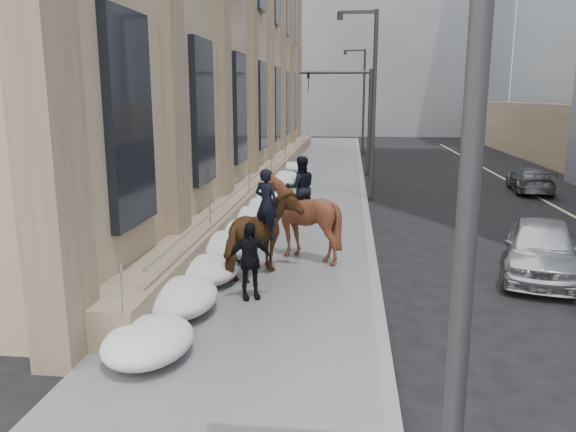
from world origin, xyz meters
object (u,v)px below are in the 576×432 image
object	(u,v)px
car_grey	(530,180)
pedestrian	(249,261)
mounted_horse_right	(300,214)
car_silver	(541,248)
mounted_horse_left	(263,234)

from	to	relation	value
car_grey	pedestrian	bearing A→B (deg)	61.92
mounted_horse_right	pedestrian	size ratio (longest dim) A/B	1.62
mounted_horse_right	car_silver	bearing A→B (deg)	156.48
car_grey	mounted_horse_left	bearing A→B (deg)	59.31
mounted_horse_left	pedestrian	size ratio (longest dim) A/B	1.55
pedestrian	car_silver	size ratio (longest dim) A/B	0.40
pedestrian	car_grey	xyz separation A→B (m)	(10.70, 15.99, -0.38)
mounted_horse_left	car_grey	xyz separation A→B (m)	(10.65, 14.44, -0.60)
mounted_horse_right	car_grey	size ratio (longest dim) A/B	0.67
mounted_horse_right	car_grey	xyz separation A→B (m)	(9.89, 12.67, -0.74)
mounted_horse_right	car_silver	distance (m)	6.25
car_grey	mounted_horse_right	bearing A→B (deg)	57.72
mounted_horse_right	pedestrian	xyz separation A→B (m)	(-0.81, -3.33, -0.36)
pedestrian	car_grey	world-z (taller)	pedestrian
mounted_horse_left	car_grey	bearing A→B (deg)	-103.02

